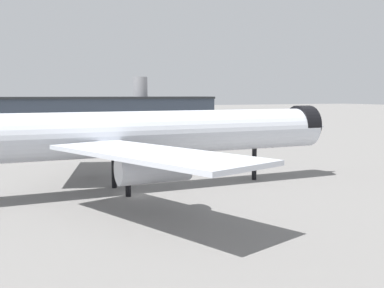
{
  "coord_description": "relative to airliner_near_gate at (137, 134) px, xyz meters",
  "views": [
    {
      "loc": [
        -18.11,
        -56.22,
        12.84
      ],
      "look_at": [
        9.68,
        3.29,
        5.9
      ],
      "focal_mm": 44.09,
      "sensor_mm": 36.0,
      "label": 1
    }
  ],
  "objects": [
    {
      "name": "airliner_near_gate",
      "position": [
        0.0,
        0.0,
        0.0
      ],
      "size": [
        63.42,
        58.09,
        17.12
      ],
      "rotation": [
        0.0,
        0.0,
        0.01
      ],
      "color": "silver",
      "rests_on": "ground"
    },
    {
      "name": "baggage_cart_trailing",
      "position": [
        21.86,
        30.06,
        -6.56
      ],
      "size": [
        2.88,
        2.81,
        1.82
      ],
      "rotation": [
        0.0,
        0.0,
        3.82
      ],
      "color": "black",
      "rests_on": "ground"
    },
    {
      "name": "terminal_building",
      "position": [
        6.64,
        194.99,
        -1.56
      ],
      "size": [
        204.01,
        32.87,
        22.51
      ],
      "rotation": [
        0.0,
        0.0,
        -0.04
      ],
      "color": "#3D4756",
      "rests_on": "ground"
    },
    {
      "name": "ground",
      "position": [
        -1.64,
        -3.2,
        -7.54
      ],
      "size": [
        900.0,
        900.0,
        0.0
      ],
      "primitive_type": "plane",
      "color": "slate"
    }
  ]
}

